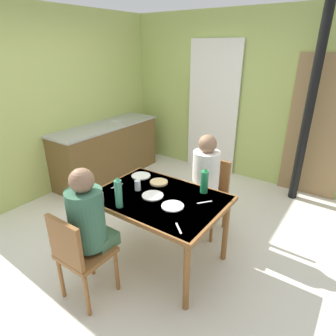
# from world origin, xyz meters

# --- Properties ---
(ground_plane) EXTENTS (6.02, 6.02, 0.00)m
(ground_plane) POSITION_xyz_m (0.00, 0.00, 0.00)
(ground_plane) COLOR silver
(wall_back) EXTENTS (4.20, 0.10, 2.60)m
(wall_back) POSITION_xyz_m (0.00, 2.31, 1.30)
(wall_back) COLOR #A8BC61
(wall_back) RESTS_ON ground_plane
(wall_left) EXTENTS (0.10, 3.47, 2.60)m
(wall_left) POSITION_xyz_m (-2.00, 0.58, 1.30)
(wall_left) COLOR #ADBB61
(wall_left) RESTS_ON ground_plane
(door_wooden) EXTENTS (0.80, 0.05, 2.00)m
(door_wooden) POSITION_xyz_m (1.24, 2.23, 1.00)
(door_wooden) COLOR olive
(door_wooden) RESTS_ON ground_plane
(stove_pipe_column) EXTENTS (0.12, 0.12, 2.60)m
(stove_pipe_column) POSITION_xyz_m (1.13, 1.96, 1.30)
(stove_pipe_column) COLOR black
(stove_pipe_column) RESTS_ON ground_plane
(curtain_panel) EXTENTS (0.90, 0.03, 2.19)m
(curtain_panel) POSITION_xyz_m (-0.39, 2.21, 1.09)
(curtain_panel) COLOR white
(curtain_panel) RESTS_ON ground_plane
(kitchen_counter) EXTENTS (0.61, 1.91, 0.91)m
(kitchen_counter) POSITION_xyz_m (-1.67, 0.94, 0.45)
(kitchen_counter) COLOR brown
(kitchen_counter) RESTS_ON ground_plane
(dining_table) EXTENTS (1.25, 0.90, 0.74)m
(dining_table) POSITION_xyz_m (0.30, -0.24, 0.66)
(dining_table) COLOR brown
(dining_table) RESTS_ON ground_plane
(chair_near_diner) EXTENTS (0.40, 0.40, 0.87)m
(chair_near_diner) POSITION_xyz_m (0.06, -1.04, 0.50)
(chair_near_diner) COLOR brown
(chair_near_diner) RESTS_ON ground_plane
(chair_far_diner) EXTENTS (0.40, 0.40, 0.87)m
(chair_far_diner) POSITION_xyz_m (0.44, 0.56, 0.50)
(chair_far_diner) COLOR brown
(chair_far_diner) RESTS_ON ground_plane
(person_near_diner) EXTENTS (0.30, 0.37, 0.77)m
(person_near_diner) POSITION_xyz_m (0.06, -0.90, 0.78)
(person_near_diner) COLOR #426847
(person_near_diner) RESTS_ON ground_plane
(person_far_diner) EXTENTS (0.30, 0.37, 0.77)m
(person_far_diner) POSITION_xyz_m (0.44, 0.43, 0.78)
(person_far_diner) COLOR silver
(person_far_diner) RESTS_ON ground_plane
(water_bottle_green_near) EXTENTS (0.07, 0.07, 0.30)m
(water_bottle_green_near) POSITION_xyz_m (0.11, -0.59, 0.88)
(water_bottle_green_near) COLOR #3F916D
(water_bottle_green_near) RESTS_ON dining_table
(water_bottle_green_far) EXTENTS (0.08, 0.08, 0.26)m
(water_bottle_green_far) POSITION_xyz_m (0.61, 0.09, 0.86)
(water_bottle_green_far) COLOR #1E7C46
(water_bottle_green_far) RESTS_ON dining_table
(dinner_plate_near_left) EXTENTS (0.20, 0.20, 0.01)m
(dinner_plate_near_left) POSITION_xyz_m (0.50, -0.31, 0.75)
(dinner_plate_near_left) COLOR white
(dinner_plate_near_left) RESTS_ON dining_table
(dinner_plate_near_right) EXTENTS (0.21, 0.21, 0.01)m
(dinner_plate_near_right) POSITION_xyz_m (-0.15, 0.02, 0.75)
(dinner_plate_near_right) COLOR white
(dinner_plate_near_right) RESTS_ON dining_table
(dinner_plate_far_center) EXTENTS (0.21, 0.21, 0.01)m
(dinner_plate_far_center) POSITION_xyz_m (0.24, -0.26, 0.75)
(dinner_plate_far_center) COLOR white
(dinner_plate_far_center) RESTS_ON dining_table
(drinking_glass_by_near_diner) EXTENTS (0.06, 0.06, 0.09)m
(drinking_glass_by_near_diner) POSITION_xyz_m (-0.09, -0.62, 0.79)
(drinking_glass_by_near_diner) COLOR silver
(drinking_glass_by_near_diner) RESTS_ON dining_table
(drinking_glass_by_far_diner) EXTENTS (0.06, 0.06, 0.10)m
(drinking_glass_by_far_diner) POSITION_xyz_m (0.03, -0.24, 0.79)
(drinking_glass_by_far_diner) COLOR silver
(drinking_glass_by_far_diner) RESTS_ON dining_table
(bread_plate_sliced) EXTENTS (0.19, 0.19, 0.02)m
(bread_plate_sliced) POSITION_xyz_m (0.12, -0.00, 0.75)
(bread_plate_sliced) COLOR #DBB77A
(bread_plate_sliced) RESTS_ON dining_table
(cutlery_knife_near) EXTENTS (0.11, 0.13, 0.00)m
(cutlery_knife_near) POSITION_xyz_m (0.71, -0.08, 0.74)
(cutlery_knife_near) COLOR silver
(cutlery_knife_near) RESTS_ON dining_table
(cutlery_fork_near) EXTENTS (0.12, 0.11, 0.00)m
(cutlery_fork_near) POSITION_xyz_m (0.73, -0.56, 0.74)
(cutlery_fork_near) COLOR silver
(cutlery_fork_near) RESTS_ON dining_table
(cutlery_knife_far) EXTENTS (0.04, 0.15, 0.00)m
(cutlery_knife_far) POSITION_xyz_m (-0.20, -0.30, 0.74)
(cutlery_knife_far) COLOR silver
(cutlery_knife_far) RESTS_ON dining_table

